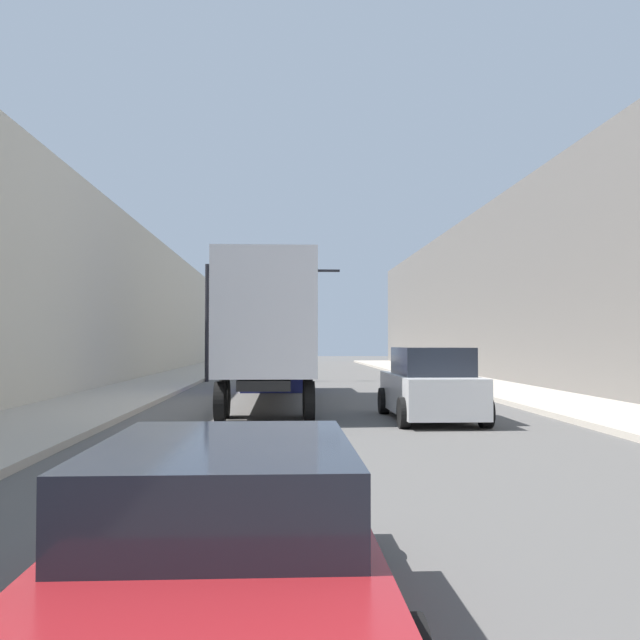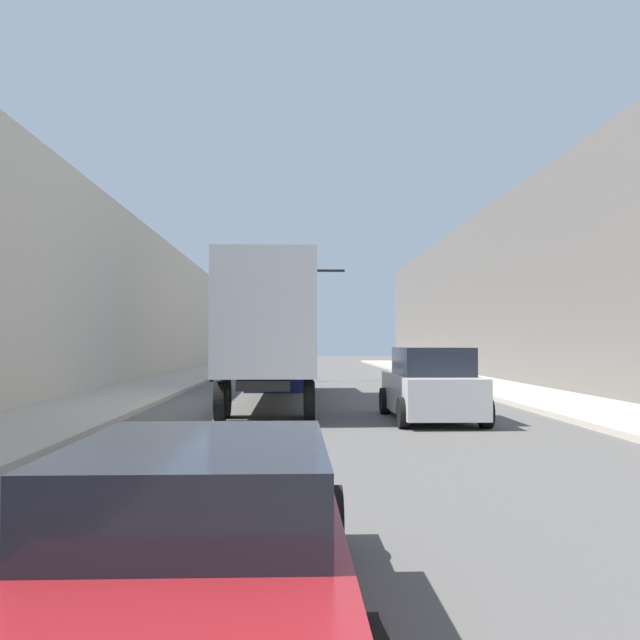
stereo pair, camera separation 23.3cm
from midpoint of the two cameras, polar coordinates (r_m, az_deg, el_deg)
name	(u,v)px [view 2 (the right image)]	position (r m, az deg, el deg)	size (l,w,h in m)	color
sidewalk_right	(488,386)	(31.46, 13.53, -5.15)	(3.42, 80.00, 0.15)	#B2A899
sidewalk_left	(153,387)	(30.87, -12.98, -5.22)	(3.42, 80.00, 0.15)	#B2A899
building_right	(595,283)	(33.08, 21.36, 2.76)	(6.00, 80.00, 9.00)	#66605B
building_left	(41,293)	(32.10, -21.22, 2.01)	(6.00, 80.00, 8.01)	#BCB29E
semi_truck	(272,330)	(23.06, -3.54, -0.82)	(2.46, 14.02, 4.17)	silver
sedan_car	(203,535)	(5.14, -7.99, -16.70)	(2.12, 4.39, 1.28)	maroon
suv_car	(431,386)	(18.04, 9.22, -5.24)	(2.11, 4.61, 1.82)	silver
traffic_signal_gantry	(246,300)	(35.54, -5.78, 1.64)	(6.68, 0.35, 5.82)	black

